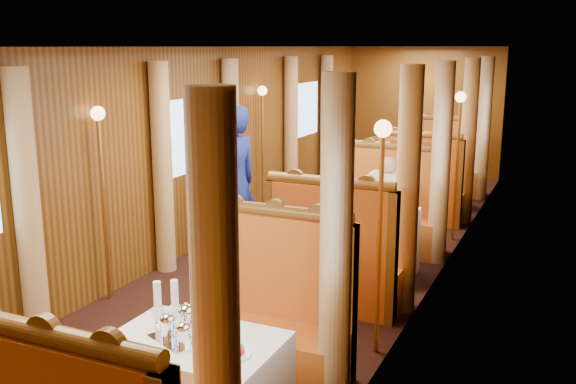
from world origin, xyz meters
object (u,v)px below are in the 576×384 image
Objects in this scene: banquette_mid_aft at (391,217)px; table_far at (433,183)px; tea_tray at (179,339)px; fruit_plate at (233,353)px; steward at (234,183)px; banquette_far_fwd at (418,193)px; banquette_far_aft at (445,169)px; teapot_right at (184,337)px; teapot_left at (168,329)px; banquette_mid_fwd at (334,266)px; rose_vase_mid at (365,194)px; banquette_near_aft at (268,325)px; passenger at (386,196)px; table_mid at (366,242)px; teapot_back at (187,322)px; rose_vase_far at (433,149)px.

banquette_mid_aft reaches higher than table_far.
tea_tray is 0.40m from fruit_plate.
banquette_far_fwd is at bearing 169.70° from steward.
teapot_right is (-0.00, -8.12, 0.39)m from banquette_far_aft.
teapot_left is (-0.07, -0.02, 0.06)m from tea_tray.
banquette_far_aft is 0.73× the size of steward.
banquette_mid_aft reaches higher than teapot_right.
banquette_mid_fwd is 3.72× the size of rose_vase_mid.
banquette_near_aft is 8.35× the size of teapot_left.
table_far is at bearing 90.00° from banquette_near_aft.
steward is 2.43× the size of passenger.
banquette_mid_aft reaches higher than table_mid.
banquette_mid_aft is 7.54× the size of teapot_back.
banquette_far_fwd is 0.73× the size of steward.
table_far is 0.57× the size of steward.
teapot_left is 0.21× the size of passenger.
banquette_mid_fwd is 1.82m from passenger.
rose_vase_mid is 0.20× the size of steward.
rose_vase_mid is (-0.02, 3.59, 0.12)m from teapot_right.
tea_tray is (-0.08, -7.05, 0.38)m from table_far.
banquette_mid_fwd is 0.73× the size of steward.
banquette_far_aft is 6.59× the size of fruit_plate.
banquette_mid_fwd is 2.62m from teapot_right.
rose_vase_mid is 0.47× the size of passenger.
table_far is at bearing 18.84° from rose_vase_far.
banquette_far_fwd reaches higher than teapot_left.
banquette_far_fwd reaches higher than tea_tray.
table_far is 6.55× the size of teapot_left.
teapot_back is (0.05, 0.13, 0.01)m from teapot_left.
table_far is (0.00, 3.50, 0.00)m from table_mid.
teapot_left is 0.45× the size of rose_vase_far.
passenger is (-0.32, 4.36, -0.03)m from fruit_plate.
banquette_far_aft is 7.96m from teapot_back.
banquette_near_aft is at bearing -89.78° from rose_vase_far.
banquette_mid_aft reaches higher than teapot_back.
table_mid is 1.38× the size of passenger.
table_mid and table_far have the same top height.
fruit_plate is at bearing -82.86° from banquette_mid_fwd.
steward is at bearing 114.02° from tea_tray.
banquette_far_fwd reaches higher than teapot_back.
teapot_left is at bearing 177.26° from fruit_plate.
banquette_mid_aft reaches higher than teapot_left.
rose_vase_mid is at bearing 111.47° from teapot_back.
rose_vase_mid is (-0.02, -4.53, 0.50)m from banquette_far_aft.
banquette_far_fwd is (0.00, 4.97, 0.00)m from banquette_near_aft.
banquette_far_aft is at bearing 92.28° from fruit_plate.
banquette_mid_fwd is 2.62m from fruit_plate.
banquette_near_aft is 1.00× the size of banquette_mid_aft.
banquette_mid_fwd is 1.00× the size of banquette_far_aft.
banquette_far_aft reaches higher than table_mid.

